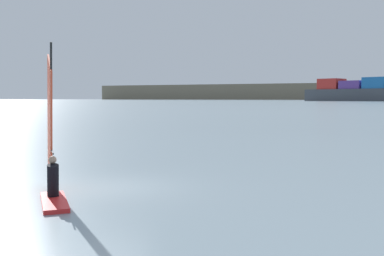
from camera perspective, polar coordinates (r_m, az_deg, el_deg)
The scene contains 3 objects.
ground_plane at distance 14.91m, azimuth -10.59°, elevation -7.55°, with size 4000.00×4000.00×0.00m, color gray.
windsurfer at distance 13.76m, azimuth -17.45°, elevation -3.23°, with size 2.51×3.76×4.62m.
cargo_ship at distance 442.55m, azimuth 23.14°, elevation 4.45°, with size 134.52×104.34×40.49m.
Camera 1 is at (5.49, -13.55, 2.93)m, focal length 41.90 mm.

